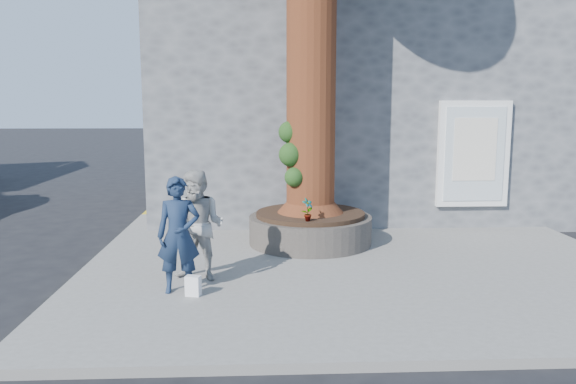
{
  "coord_description": "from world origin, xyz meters",
  "views": [
    {
      "loc": [
        -0.1,
        -8.33,
        2.7
      ],
      "look_at": [
        0.33,
        1.05,
        1.25
      ],
      "focal_mm": 35.0,
      "sensor_mm": 36.0,
      "label": 1
    }
  ],
  "objects": [
    {
      "name": "shopping_bag",
      "position": [
        -1.06,
        -0.89,
        0.26
      ],
      "size": [
        0.23,
        0.17,
        0.28
      ],
      "primitive_type": "cube",
      "rotation": [
        0.0,
        0.0,
        -0.27
      ],
      "color": "white",
      "rests_on": "pavement"
    },
    {
      "name": "plant_a",
      "position": [
        0.68,
        1.15,
        0.92
      ],
      "size": [
        0.26,
        0.25,
        0.4
      ],
      "primitive_type": "imported",
      "rotation": [
        0.0,
        0.0,
        0.67
      ],
      "color": "gray",
      "rests_on": "planter"
    },
    {
      "name": "woman",
      "position": [
        -1.04,
        -0.16,
        0.95
      ],
      "size": [
        0.96,
        0.85,
        1.65
      ],
      "primitive_type": "imported",
      "rotation": [
        0.0,
        0.0,
        -0.32
      ],
      "color": "#A9A7A2",
      "rests_on": "pavement"
    },
    {
      "name": "plant_b",
      "position": [
        0.85,
        2.08,
        0.94
      ],
      "size": [
        0.31,
        0.32,
        0.44
      ],
      "primitive_type": "imported",
      "rotation": [
        0.0,
        0.0,
        1.97
      ],
      "color": "gray",
      "rests_on": "planter"
    },
    {
      "name": "stone_shop",
      "position": [
        2.5,
        7.2,
        3.16
      ],
      "size": [
        10.3,
        8.3,
        6.3
      ],
      "color": "#515357",
      "rests_on": "ground"
    },
    {
      "name": "plant_c",
      "position": [
        0.5,
        2.1,
        0.87
      ],
      "size": [
        0.22,
        0.22,
        0.3
      ],
      "primitive_type": "imported",
      "rotation": [
        0.0,
        0.0,
        3.52
      ],
      "color": "gray",
      "rests_on": "planter"
    },
    {
      "name": "planter",
      "position": [
        0.8,
        2.0,
        0.41
      ],
      "size": [
        2.3,
        2.3,
        0.6
      ],
      "color": "black",
      "rests_on": "pavement"
    },
    {
      "name": "yellow_line",
      "position": [
        -3.05,
        1.0,
        0.0
      ],
      "size": [
        0.1,
        30.0,
        0.01
      ],
      "primitive_type": "cube",
      "color": "yellow",
      "rests_on": "ground"
    },
    {
      "name": "man",
      "position": [
        -1.26,
        -0.71,
        0.93
      ],
      "size": [
        0.62,
        0.44,
        1.62
      ],
      "primitive_type": "imported",
      "rotation": [
        0.0,
        0.0,
        0.09
      ],
      "color": "#16253E",
      "rests_on": "pavement"
    },
    {
      "name": "plant_d",
      "position": [
        1.24,
        2.85,
        0.85
      ],
      "size": [
        0.32,
        0.31,
        0.27
      ],
      "primitive_type": "imported",
      "rotation": [
        0.0,
        0.0,
        5.63
      ],
      "color": "gray",
      "rests_on": "planter"
    },
    {
      "name": "pavement",
      "position": [
        1.5,
        1.0,
        0.06
      ],
      "size": [
        9.0,
        8.0,
        0.12
      ],
      "primitive_type": "cube",
      "color": "slate",
      "rests_on": "ground"
    },
    {
      "name": "ground",
      "position": [
        0.0,
        0.0,
        0.0
      ],
      "size": [
        120.0,
        120.0,
        0.0
      ],
      "primitive_type": "plane",
      "color": "black",
      "rests_on": "ground"
    }
  ]
}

